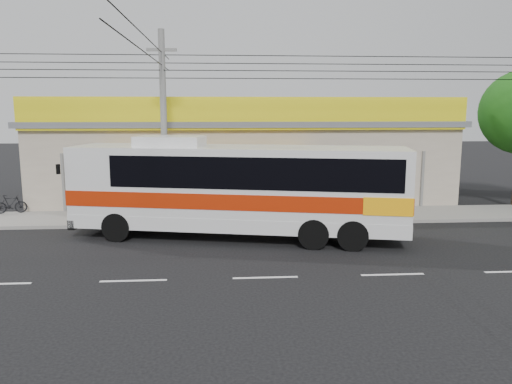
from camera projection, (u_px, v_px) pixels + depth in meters
ground at (259, 254)px, 17.78m from camera, size 120.00×120.00×0.00m
sidewalk at (249, 216)px, 23.67m from camera, size 30.00×3.20×0.15m
lane_markings at (265, 278)px, 15.32m from camera, size 50.00×0.12×0.01m
storefront_building at (244, 158)px, 28.75m from camera, size 22.60×9.20×5.70m
coach_bus at (243, 185)px, 19.71m from camera, size 13.44×5.55×4.05m
motorbike_red at (156, 207)px, 22.82m from camera, size 2.11×1.04×1.06m
motorbike_dark at (10, 204)px, 23.97m from camera, size 1.54×0.73×0.89m
utility_pole at (162, 65)px, 20.88m from camera, size 34.00×14.00×8.40m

